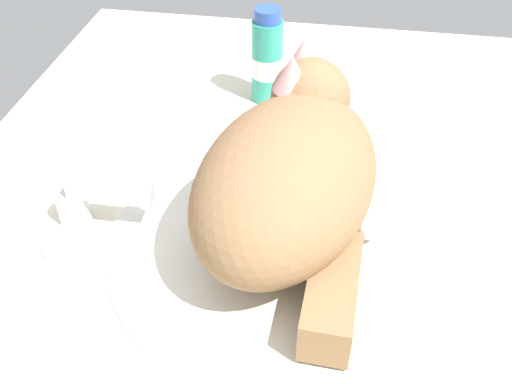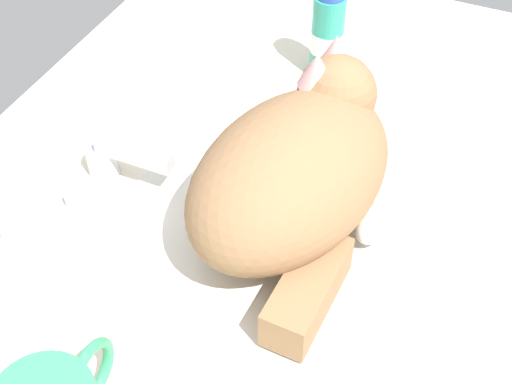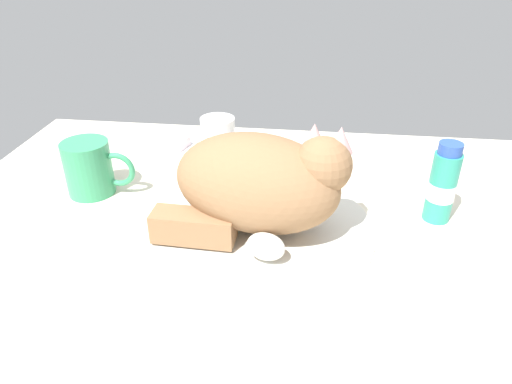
# 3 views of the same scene
# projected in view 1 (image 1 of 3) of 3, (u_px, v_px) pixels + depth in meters

# --- Properties ---
(ground_plane) EXTENTS (1.10, 0.83, 0.03)m
(ground_plane) POSITION_uv_depth(u_px,v_px,m) (283.00, 253.00, 0.65)
(ground_plane) COLOR silver
(sink_basin) EXTENTS (0.37, 0.37, 0.01)m
(sink_basin) POSITION_uv_depth(u_px,v_px,m) (284.00, 241.00, 0.64)
(sink_basin) COLOR silver
(sink_basin) RESTS_ON ground_plane
(faucet) EXTENTS (0.14, 0.11, 0.06)m
(faucet) POSITION_uv_depth(u_px,v_px,m) (86.00, 203.00, 0.65)
(faucet) COLOR silver
(faucet) RESTS_ON ground_plane
(cat) EXTENTS (0.30, 0.23, 0.17)m
(cat) POSITION_uv_depth(u_px,v_px,m) (291.00, 177.00, 0.59)
(cat) COLOR #936B47
(cat) RESTS_ON sink_basin
(rinse_cup) EXTENTS (0.07, 0.07, 0.08)m
(rinse_cup) POSITION_uv_depth(u_px,v_px,m) (2.00, 262.00, 0.56)
(rinse_cup) COLOR white
(rinse_cup) RESTS_ON ground_plane
(toothpaste_bottle) EXTENTS (0.04, 0.04, 0.13)m
(toothpaste_bottle) POSITION_uv_depth(u_px,v_px,m) (267.00, 59.00, 0.83)
(toothpaste_bottle) COLOR teal
(toothpaste_bottle) RESTS_ON ground_plane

